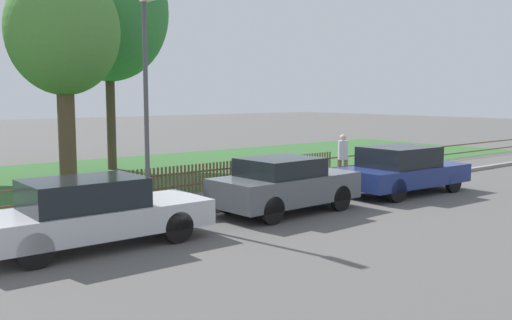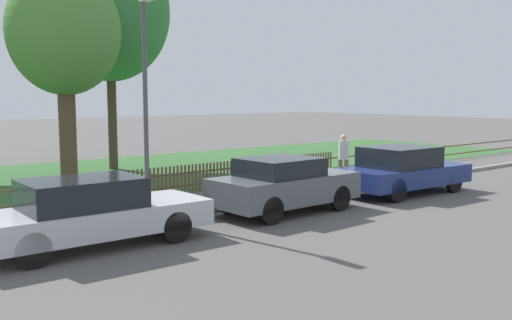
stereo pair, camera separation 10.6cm
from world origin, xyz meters
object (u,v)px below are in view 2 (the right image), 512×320
Objects in this scene: parked_car_silver_hatchback at (90,212)px; parked_car_black_saloon at (284,184)px; covered_motorcycle at (273,170)px; tree_mid_park at (109,12)px; street_lamp at (147,78)px; tree_behind_motorcycle at (64,33)px; parked_car_navy_estate at (402,170)px; pedestrian_near_fence at (343,156)px.

parked_car_black_saloon is at bearing 1.81° from parked_car_silver_hatchback.
covered_motorcycle is at bearing 52.36° from parked_car_black_saloon.
tree_mid_park reaches higher than covered_motorcycle.
parked_car_silver_hatchback is 0.86× the size of street_lamp.
tree_behind_motorcycle is at bearing 107.19° from parked_car_black_saloon.
tree_behind_motorcycle is (-7.22, 7.76, 4.20)m from parked_car_navy_estate.
pedestrian_near_fence reaches higher than covered_motorcycle.
covered_motorcycle is at bearing -49.49° from tree_behind_motorcycle.
parked_car_navy_estate is at bearing -47.03° from tree_behind_motorcycle.
pedestrian_near_fence reaches higher than parked_car_navy_estate.
tree_mid_park is at bearing 11.42° from pedestrian_near_fence.
parked_car_navy_estate is at bearing -68.50° from tree_mid_park.
parked_car_silver_hatchback is 9.75m from parked_car_navy_estate.
parked_car_navy_estate is 12.80m from tree_mid_park.
tree_behind_motorcycle is (-2.59, 7.58, 4.20)m from parked_car_black_saloon.
parked_car_navy_estate is 0.83× the size of street_lamp.
tree_mid_park is at bearing 95.20° from covered_motorcycle.
parked_car_black_saloon is 0.55× the size of tree_behind_motorcycle.
tree_behind_motorcycle reaches higher than parked_car_black_saloon.
parked_car_black_saloon is 4.25m from street_lamp.
tree_behind_motorcycle is 4.42m from tree_mid_park.
tree_mid_park is at bearing 113.65° from parked_car_navy_estate.
parked_car_navy_estate is 8.23m from street_lamp.
pedestrian_near_fence is (4.83, 2.37, 0.20)m from parked_car_black_saloon.
tree_behind_motorcycle reaches higher than parked_car_navy_estate.
parked_car_black_saloon is at bearing -26.49° from street_lamp.
street_lamp is at bearing -173.02° from covered_motorcycle.
tree_mid_park is (5.50, 10.66, 5.46)m from parked_car_silver_hatchback.
parked_car_navy_estate is 11.40m from tree_behind_motorcycle.
parked_car_navy_estate reaches higher than parked_car_silver_hatchback.
tree_mid_park is at bearing 69.74° from street_lamp.
parked_car_silver_hatchback is 3.74m from street_lamp.
parked_car_black_saloon is 4.63m from parked_car_navy_estate.
covered_motorcycle is 0.23× the size of tree_mid_park.
pedestrian_near_fence is at bearing 14.92° from parked_car_silver_hatchback.
tree_behind_motorcycle reaches higher than pedestrian_near_fence.
tree_mid_park reaches higher than parked_car_navy_estate.
parked_car_silver_hatchback is 1.04× the size of parked_car_navy_estate.
street_lamp is at bearing 169.82° from parked_car_navy_estate.
parked_car_black_saloon is 1.95× the size of covered_motorcycle.
tree_behind_motorcycle reaches higher than covered_motorcycle.
parked_car_black_saloon is 0.44× the size of tree_mid_park.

